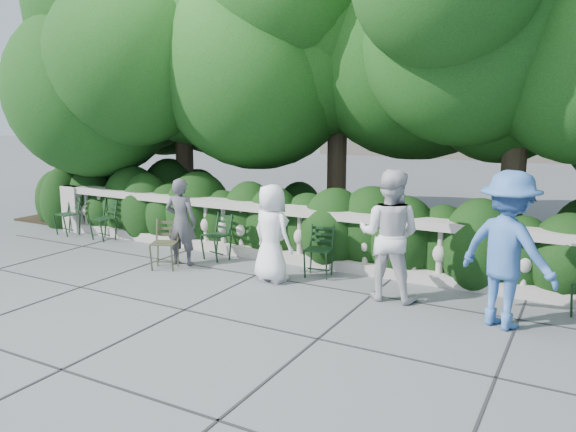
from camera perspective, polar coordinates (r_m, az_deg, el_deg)
The scene contains 13 objects.
ground at distance 8.28m, azimuth -3.37°, elevation -7.97°, with size 90.00×90.00×0.00m, color #505458.
balustrade at distance 9.66m, azimuth 2.29°, elevation -2.19°, with size 12.00×0.44×1.00m.
shrub_hedge at distance 10.83m, azimuth 5.12°, elevation -3.42°, with size 15.00×2.60×1.70m, color black, non-canonical shape.
tree_canopy at distance 10.49m, azimuth 9.55°, elevation 17.82°, with size 15.04×6.52×6.78m.
chair_a at distance 12.84m, azimuth -21.94°, elevation -1.89°, with size 0.44×0.48×0.84m, color black, non-canonical shape.
chair_b at distance 12.09m, azimuth -18.71°, elevation -2.44°, with size 0.44×0.48×0.84m, color black, non-canonical shape.
chair_c at distance 10.10m, azimuth -7.86°, elevation -4.56°, with size 0.44×0.48×0.84m, color black, non-canonical shape.
chair_d at distance 9.00m, azimuth 2.83°, elevation -6.41°, with size 0.44×0.48×0.84m, color black, non-canonical shape.
chair_weathered at distance 9.64m, azimuth -12.63°, elevation -5.48°, with size 0.44×0.48×0.84m, color black, non-canonical shape.
person_businessman at distance 8.72m, azimuth -1.67°, elevation -1.75°, with size 0.75×0.49×1.53m, color white.
person_woman_grey at distance 9.80m, azimuth -10.80°, elevation -0.58°, with size 0.55×0.36×1.51m, color #434348.
person_casual_man at distance 8.00m, azimuth 10.23°, elevation -1.91°, with size 0.90×0.70×1.85m, color silver.
person_older_blue at distance 7.37m, azimuth 21.42°, elevation -3.24°, with size 1.26×0.72×1.95m, color #3762A7.
Camera 1 is at (4.19, -6.62, 2.70)m, focal length 35.00 mm.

